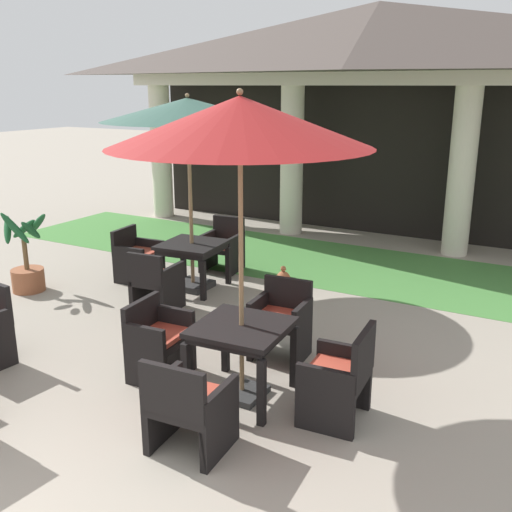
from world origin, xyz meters
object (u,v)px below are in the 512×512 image
(patio_chair_mid_left_east, at_px, (340,378))
(potted_palm_left_edge, at_px, (27,267))
(patio_table_mid_right, at_px, (192,250))
(terracotta_urn, at_px, (283,283))
(patio_table_mid_left, at_px, (242,335))
(patio_chair_mid_right_north, at_px, (223,247))
(patio_chair_mid_right_south, at_px, (155,282))
(patio_umbrella_mid_left, at_px, (240,124))
(patio_chair_mid_left_north, at_px, (281,321))
(patio_chair_mid_left_south, at_px, (188,407))
(patio_chair_mid_left_west, at_px, (158,340))
(patio_chair_mid_right_west, at_px, (137,256))
(patio_umbrella_mid_right, at_px, (188,112))

(patio_chair_mid_left_east, bearing_deg, potted_palm_left_edge, 75.04)
(patio_table_mid_right, xyz_separation_m, terracotta_urn, (1.32, 0.40, -0.42))
(patio_table_mid_left, xyz_separation_m, potted_palm_left_edge, (-4.34, 1.10, -0.27))
(patio_chair_mid_right_north, distance_m, patio_chair_mid_right_south, 1.99)
(patio_umbrella_mid_left, relative_size, potted_palm_left_edge, 2.34)
(patio_umbrella_mid_left, xyz_separation_m, patio_chair_mid_right_north, (-2.36, 3.38, -2.24))
(patio_chair_mid_left_north, relative_size, patio_chair_mid_left_east, 0.96)
(patio_chair_mid_left_east, height_order, patio_table_mid_right, patio_chair_mid_left_east)
(patio_umbrella_mid_left, distance_m, terracotta_urn, 3.83)
(patio_chair_mid_left_east, xyz_separation_m, patio_chair_mid_right_north, (-3.34, 3.32, -0.02))
(patio_chair_mid_left_north, bearing_deg, patio_chair_mid_left_south, 90.00)
(patio_table_mid_right, bearing_deg, potted_palm_left_edge, -148.05)
(potted_palm_left_edge, bearing_deg, patio_chair_mid_right_north, 49.13)
(patio_chair_mid_left_west, bearing_deg, patio_umbrella_mid_left, 90.00)
(patio_chair_mid_left_north, height_order, patio_chair_mid_right_west, patio_chair_mid_left_north)
(patio_table_mid_left, distance_m, patio_chair_mid_left_west, 1.01)
(patio_chair_mid_left_east, relative_size, patio_chair_mid_right_west, 1.11)
(patio_chair_mid_left_west, xyz_separation_m, patio_chair_mid_right_west, (-2.28, 2.37, -0.02))
(patio_umbrella_mid_left, relative_size, terracotta_urn, 6.66)
(patio_chair_mid_left_east, relative_size, patio_chair_mid_right_south, 1.06)
(patio_chair_mid_left_west, bearing_deg, potted_palm_left_edge, -113.15)
(patio_umbrella_mid_right, height_order, patio_chair_mid_right_west, patio_umbrella_mid_right)
(patio_chair_mid_left_east, bearing_deg, terracotta_urn, 31.43)
(patio_chair_mid_left_south, height_order, patio_chair_mid_right_west, patio_chair_mid_left_south)
(patio_umbrella_mid_left, relative_size, patio_chair_mid_left_north, 3.37)
(patio_chair_mid_left_east, bearing_deg, patio_table_mid_left, 90.00)
(patio_chair_mid_left_east, relative_size, potted_palm_left_edge, 0.72)
(patio_umbrella_mid_left, bearing_deg, patio_chair_mid_left_east, 3.97)
(patio_table_mid_right, bearing_deg, patio_chair_mid_right_south, -84.72)
(patio_umbrella_mid_left, relative_size, patio_chair_mid_left_west, 3.57)
(patio_umbrella_mid_left, bearing_deg, patio_chair_mid_right_west, 144.80)
(terracotta_urn, bearing_deg, patio_umbrella_mid_right, -163.28)
(patio_chair_mid_left_south, height_order, patio_umbrella_mid_right, patio_umbrella_mid_right)
(patio_chair_mid_left_east, xyz_separation_m, terracotta_urn, (-1.93, 2.72, -0.23))
(patio_chair_mid_left_north, xyz_separation_m, patio_chair_mid_left_east, (1.05, -0.91, -0.01))
(patio_table_mid_left, height_order, patio_umbrella_mid_left, patio_umbrella_mid_left)
(patio_chair_mid_left_east, distance_m, potted_palm_left_edge, 5.42)
(patio_table_mid_left, relative_size, patio_chair_mid_left_east, 1.01)
(terracotta_urn, bearing_deg, patio_chair_mid_left_north, -64.05)
(patio_chair_mid_left_south, bearing_deg, patio_umbrella_mid_right, 120.74)
(patio_chair_mid_right_west, bearing_deg, patio_chair_mid_left_north, 62.21)
(patio_table_mid_left, relative_size, patio_chair_mid_left_south, 1.06)
(patio_table_mid_left, distance_m, patio_chair_mid_left_east, 1.01)
(patio_chair_mid_right_north, bearing_deg, patio_chair_mid_right_south, 90.00)
(patio_chair_mid_left_east, xyz_separation_m, patio_chair_mid_right_south, (-3.16, 1.33, -0.01))
(patio_table_mid_right, distance_m, patio_chair_mid_right_south, 1.01)
(patio_table_mid_left, bearing_deg, patio_chair_mid_right_west, 144.80)
(patio_chair_mid_right_west, relative_size, potted_palm_left_edge, 0.65)
(patio_chair_mid_left_south, height_order, patio_chair_mid_left_east, patio_chair_mid_left_east)
(patio_chair_mid_left_south, height_order, terracotta_urn, patio_chair_mid_left_south)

